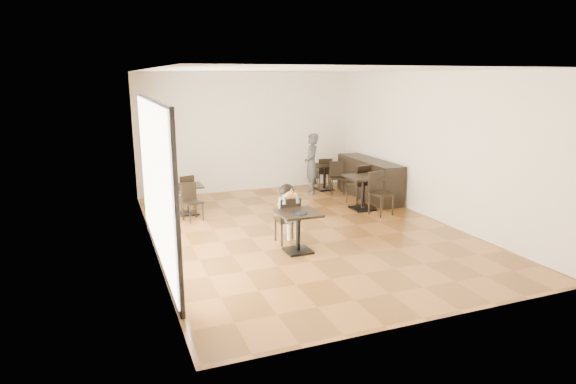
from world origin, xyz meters
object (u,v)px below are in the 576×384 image
chair_left_b (193,202)px  child (287,214)px  cafe_table_mid (363,193)px  chair_mid_b (382,194)px  chair_back_a (324,173)px  chair_back_b (337,178)px  chair_mid_a (358,184)px  child_table (298,232)px  adult_patron (312,164)px  cafe_table_back (325,177)px  child_chair (287,220)px  chair_left_a (184,191)px  cafe_table_left (188,200)px

chair_left_b → child: bearing=-74.6°
cafe_table_mid → chair_mid_b: bearing=-73.3°
chair_back_a → chair_back_b: same height
cafe_table_mid → chair_mid_a: chair_mid_a is taller
cafe_table_mid → child_table: bearing=-140.4°
child → chair_left_b: bearing=123.9°
child → adult_patron: size_ratio=0.70×
child_table → chair_left_b: size_ratio=0.91×
chair_left_b → cafe_table_back: bearing=4.1°
child_chair → chair_left_b: 2.52m
chair_back_b → chair_left_a: bearing=-164.2°
chair_left_b → cafe_table_mid: bearing=-26.6°
cafe_table_mid → chair_mid_b: (0.17, -0.55, 0.08)m
child → cafe_table_back: bearing=55.5°
child_chair → cafe_table_back: child_chair is taller
chair_left_b → chair_back_a: (4.08, 1.91, 0.02)m
adult_patron → cafe_table_left: (-3.43, -0.80, -0.47)m
child_table → chair_left_b: bearing=118.0°
cafe_table_mid → chair_left_a: bearing=157.1°
child_table → chair_left_a: (-1.40, 3.74, 0.04)m
child_table → adult_patron: adult_patron is taller
chair_back_a → chair_back_b: (0.00, -0.81, 0.00)m
child_chair → chair_left_a: (-1.40, 3.19, -0.04)m
chair_mid_b → chair_back_b: 2.21m
cafe_table_mid → chair_mid_a: 0.58m
chair_mid_b → child_table: bearing=-163.3°
chair_left_b → chair_mid_b: bearing=-33.7°
child_table → adult_patron: 4.49m
cafe_table_mid → chair_back_b: 1.66m
adult_patron → child: bearing=-14.8°
chair_back_b → chair_left_b: bearing=-149.1°
child → chair_mid_b: bearing=20.1°
adult_patron → child_table: bearing=-11.2°
chair_mid_a → chair_back_a: (0.00, 1.92, -0.07)m
cafe_table_left → chair_mid_a: (4.08, -0.56, 0.15)m
chair_mid_b → child: bearing=-172.9°
child_table → chair_left_b: (-1.40, 2.64, 0.04)m
chair_left_a → adult_patron: bearing=165.6°
cafe_table_back → chair_back_b: chair_back_b is taller
cafe_table_mid → chair_back_a: size_ratio=0.96×
chair_mid_b → cafe_table_back: bearing=79.4°
child_table → cafe_table_back: size_ratio=1.05×
chair_left_a → cafe_table_back: bearing=169.4°
child → chair_mid_b: size_ratio=1.15×
chair_back_b → cafe_table_back: bearing=117.6°
child → chair_back_a: child is taller
cafe_table_back → chair_mid_b: bearing=-87.6°
chair_mid_b → chair_back_b: chair_mid_b is taller
child_table → cafe_table_back: 4.99m
cafe_table_mid → chair_back_a: bearing=86.2°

